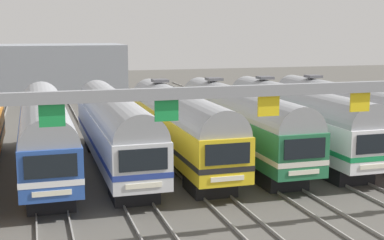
% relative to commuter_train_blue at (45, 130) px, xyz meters
% --- Properties ---
extents(ground_plane, '(160.00, 160.00, 0.00)m').
position_rel_commuter_train_blue_xyz_m(ground_plane, '(8.21, 0.01, -2.69)').
color(ground_plane, '#4C4944').
extents(track_bed, '(26.15, 70.00, 0.15)m').
position_rel_commuter_train_blue_xyz_m(track_bed, '(8.21, 17.01, -2.61)').
color(track_bed, gray).
rests_on(track_bed, ground).
extents(commuter_train_blue, '(2.88, 18.06, 4.77)m').
position_rel_commuter_train_blue_xyz_m(commuter_train_blue, '(0.00, 0.00, 0.00)').
color(commuter_train_blue, '#284C9E').
rests_on(commuter_train_blue, ground).
extents(commuter_train_silver, '(2.88, 18.06, 4.77)m').
position_rel_commuter_train_blue_xyz_m(commuter_train_silver, '(4.11, 0.00, 0.00)').
color(commuter_train_silver, silver).
rests_on(commuter_train_silver, ground).
extents(commuter_train_yellow, '(2.88, 18.06, 5.05)m').
position_rel_commuter_train_blue_xyz_m(commuter_train_yellow, '(8.21, 0.00, 0.00)').
color(commuter_train_yellow, gold).
rests_on(commuter_train_yellow, ground).
extents(commuter_train_green, '(2.88, 18.06, 5.05)m').
position_rel_commuter_train_blue_xyz_m(commuter_train_green, '(12.32, 0.00, 0.00)').
color(commuter_train_green, '#236B42').
rests_on(commuter_train_green, ground).
extents(commuter_train_white, '(2.88, 18.06, 5.05)m').
position_rel_commuter_train_blue_xyz_m(commuter_train_white, '(16.43, 0.00, 0.00)').
color(commuter_train_white, white).
rests_on(commuter_train_white, ground).
extents(commuter_train_maroon, '(2.88, 18.06, 5.05)m').
position_rel_commuter_train_blue_xyz_m(commuter_train_maroon, '(20.53, 0.00, 0.00)').
color(commuter_train_maroon, maroon).
rests_on(commuter_train_maroon, ground).
extents(catenary_gantry, '(29.88, 0.44, 6.97)m').
position_rel_commuter_train_blue_xyz_m(catenary_gantry, '(8.21, -13.49, 2.75)').
color(catenary_gantry, gray).
rests_on(catenary_gantry, ground).
extents(maintenance_building, '(26.48, 10.00, 6.72)m').
position_rel_commuter_train_blue_xyz_m(maintenance_building, '(-2.67, 36.77, 0.67)').
color(maintenance_building, gray).
rests_on(maintenance_building, ground).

